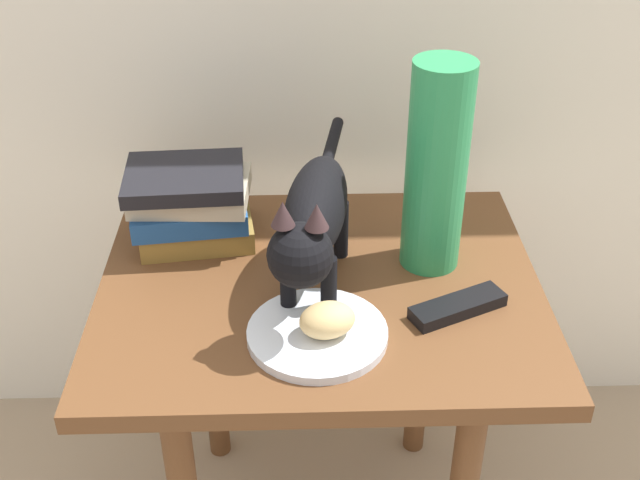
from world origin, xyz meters
TOP-DOWN VIEW (x-y plane):
  - side_table at (0.00, 0.00)m, footprint 0.69×0.56m
  - plate at (-0.01, -0.13)m, footprint 0.20×0.20m
  - bread_roll at (0.01, -0.14)m, footprint 0.09×0.08m
  - cat at (-0.01, -0.02)m, footprint 0.14×0.48m
  - book_stack at (-0.21, 0.14)m, footprint 0.21×0.18m
  - green_vase at (0.18, 0.06)m, footprint 0.09×0.09m
  - tv_remote at (0.20, -0.08)m, footprint 0.15×0.10m

SIDE VIEW (x-z plane):
  - side_table at x=0.00m, z-range 0.20..0.80m
  - plate at x=-0.01m, z-range 0.60..0.61m
  - tv_remote at x=0.20m, z-range 0.60..0.62m
  - bread_roll at x=0.01m, z-range 0.61..0.66m
  - book_stack at x=-0.21m, z-range 0.60..0.73m
  - cat at x=-0.01m, z-range 0.61..0.84m
  - green_vase at x=0.18m, z-range 0.60..0.94m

